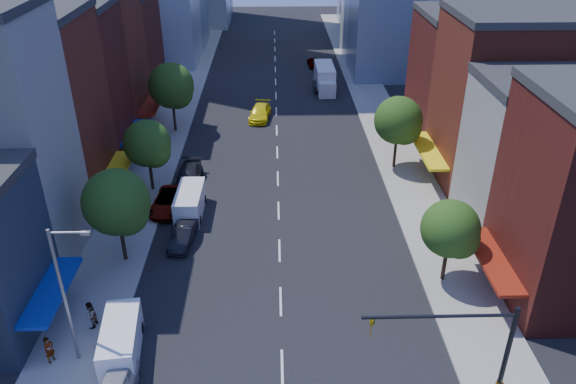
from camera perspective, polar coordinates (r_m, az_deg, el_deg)
name	(u,v)px	position (r m, az deg, el deg)	size (l,w,h in m)	color
ground	(282,369)	(34.18, -0.60, -17.50)	(220.00, 220.00, 0.00)	black
sidewalk_left	(172,118)	(69.29, -11.66, 7.38)	(5.00, 120.00, 0.15)	gray
sidewalk_right	(380,116)	(69.40, 9.29, 7.63)	(5.00, 120.00, 0.15)	gray
bldg_left_2	(23,115)	(51.51, -25.33, 7.07)	(12.00, 9.00, 16.00)	maroon
bldg_left_3	(58,88)	(59.10, -22.30, 9.74)	(12.00, 8.00, 15.00)	#4E1913
bldg_left_4	(83,54)	(66.53, -20.15, 13.00)	(12.00, 9.00, 17.00)	maroon
bldg_left_5	(108,50)	(75.80, -17.84, 13.58)	(12.00, 10.00, 13.00)	#4E1913
bldg_right_1	(550,160)	(47.89, 25.06, 2.96)	(12.00, 8.00, 12.00)	beige
bldg_right_2	(510,102)	(54.91, 21.63, 8.51)	(12.00, 10.00, 15.00)	maroon
bldg_right_3	(473,79)	(64.05, 18.30, 10.86)	(12.00, 10.00, 13.00)	#4E1913
traffic_signal	(491,373)	(29.87, 19.88, -16.89)	(7.24, 2.24, 8.00)	black
streetlight	(66,289)	(33.40, -21.65, -9.17)	(2.25, 0.25, 9.00)	slate
tree_left_near	(119,205)	(41.33, -16.84, -1.25)	(4.80, 4.80, 7.30)	black
tree_left_mid	(149,145)	(51.02, -13.95, 4.61)	(4.20, 4.20, 6.65)	black
tree_left_far	(173,87)	(63.61, -11.65, 10.36)	(5.00, 5.00, 7.75)	black
tree_right_near	(453,231)	(39.47, 16.37, -3.84)	(4.00, 4.00, 6.20)	black
tree_right_far	(400,122)	(54.68, 11.29, 6.96)	(4.60, 4.60, 7.20)	black
parked_car_second	(183,236)	(44.51, -10.63, -4.38)	(1.50, 4.31, 1.42)	black
parked_car_third	(168,202)	(49.33, -12.08, -0.97)	(2.46, 5.34, 1.48)	#999999
parked_car_rear	(189,176)	(53.08, -10.05, 1.56)	(2.26, 5.55, 1.61)	black
cargo_van_near	(121,342)	(35.54, -16.64, -14.41)	(2.59, 5.27, 2.16)	white
cargo_van_far	(190,203)	(48.05, -9.95, -1.11)	(2.20, 5.23, 2.21)	white
taxi	(260,112)	(67.68, -2.85, 8.07)	(2.21, 5.45, 1.58)	yellow
traffic_car_oncoming	(319,84)	(78.00, 3.16, 10.85)	(1.52, 4.36, 1.44)	black
traffic_car_far	(314,62)	(88.68, 2.64, 13.08)	(1.68, 4.17, 1.42)	#999999
box_truck	(325,79)	(77.77, 3.76, 11.41)	(2.55, 8.03, 3.23)	silver
pedestrian_near	(49,350)	(36.49, -23.09, -14.52)	(0.65, 0.43, 1.78)	#999999
pedestrian_far	(90,315)	(37.93, -19.45, -11.72)	(0.91, 0.71, 1.88)	#999999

